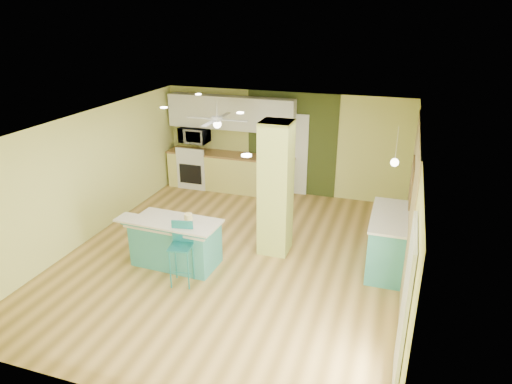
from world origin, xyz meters
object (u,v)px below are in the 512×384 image
at_px(bar_stool, 182,243).
at_px(fruit_bowl, 246,155).
at_px(side_counter, 388,241).
at_px(peninsula, 175,242).
at_px(canister, 188,218).

height_order(bar_stool, fruit_bowl, bar_stool).
bearing_deg(side_counter, peninsula, -163.19).
xyz_separation_m(side_counter, fruit_bowl, (-3.55, 2.59, 0.47)).
relative_size(side_counter, canister, 10.05).
bearing_deg(fruit_bowl, bar_stool, -85.26).
distance_m(peninsula, canister, 0.53).
bearing_deg(bar_stool, side_counter, 15.83).
distance_m(bar_stool, canister, 0.62).
height_order(peninsula, fruit_bowl, fruit_bowl).
bearing_deg(peninsula, side_counter, 19.16).
distance_m(bar_stool, side_counter, 3.57).
distance_m(bar_stool, fruit_bowl, 4.18).
bearing_deg(fruit_bowl, canister, -86.91).
height_order(side_counter, fruit_bowl, fruit_bowl).
relative_size(peninsula, fruit_bowl, 6.73).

